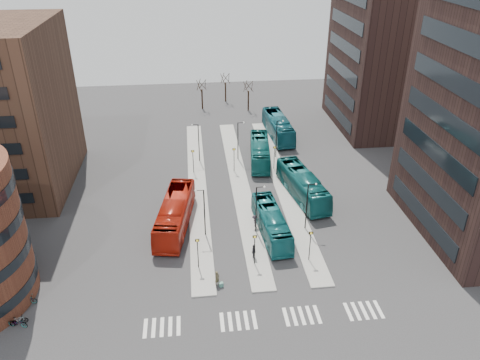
{
  "coord_description": "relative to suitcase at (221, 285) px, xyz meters",
  "views": [
    {
      "loc": [
        -4.34,
        -27.67,
        32.05
      ],
      "look_at": [
        1.16,
        22.05,
        5.0
      ],
      "focal_mm": 35.0,
      "sensor_mm": 36.0,
      "label": 1
    }
  ],
  "objects": [
    {
      "name": "traveller",
      "position": [
        -0.38,
        0.33,
        0.58
      ],
      "size": [
        0.72,
        0.71,
        1.67
      ],
      "primitive_type": "imported",
      "rotation": [
        0.0,
        0.0,
        0.76
      ],
      "color": "#4B442D",
      "rests_on": "ground"
    },
    {
      "name": "island_mid",
      "position": [
        4.22,
        21.14,
        -0.17
      ],
      "size": [
        2.5,
        45.0,
        0.15
      ],
      "primitive_type": "cube",
      "color": "gray",
      "rests_on": "ground"
    },
    {
      "name": "commuter_a",
      "position": [
        -4.63,
        7.45,
        0.54
      ],
      "size": [
        0.87,
        0.74,
        1.58
      ],
      "primitive_type": "imported",
      "rotation": [
        0.0,
        0.0,
        3.34
      ],
      "color": "black",
      "rests_on": "ground"
    },
    {
      "name": "tower_far",
      "position": [
        34.19,
        41.14,
        14.75
      ],
      "size": [
        20.12,
        20.0,
        30.0
      ],
      "color": "black",
      "rests_on": "ground"
    },
    {
      "name": "island_left",
      "position": [
        -1.78,
        21.14,
        -0.17
      ],
      "size": [
        2.5,
        45.0,
        0.15
      ],
      "primitive_type": "cube",
      "color": "gray",
      "rests_on": "ground"
    },
    {
      "name": "bicycle_far",
      "position": [
        -18.78,
        -0.4,
        0.23
      ],
      "size": [
        1.84,
        0.65,
        0.96
      ],
      "primitive_type": "imported",
      "rotation": [
        0.0,
        0.0,
        1.56
      ],
      "color": "gray",
      "rests_on": "ground"
    },
    {
      "name": "commuter_c",
      "position": [
        4.81,
        10.08,
        0.63
      ],
      "size": [
        0.69,
        1.15,
        1.75
      ],
      "primitive_type": "imported",
      "rotation": [
        0.0,
        0.0,
        4.68
      ],
      "color": "black",
      "rests_on": "ground"
    },
    {
      "name": "lamp_posts",
      "position": [
        4.85,
        19.14,
        3.33
      ],
      "size": [
        14.04,
        20.24,
        6.12
      ],
      "color": "black",
      "rests_on": "ground"
    },
    {
      "name": "bicycle_near",
      "position": [
        -18.78,
        -3.38,
        0.24
      ],
      "size": [
        1.96,
        1.09,
        0.98
      ],
      "primitive_type": "imported",
      "rotation": [
        0.0,
        0.0,
        1.32
      ],
      "color": "gray",
      "rests_on": "ground"
    },
    {
      "name": "teal_bus_c",
      "position": [
        12.19,
        16.85,
        1.51
      ],
      "size": [
        5.03,
        12.91,
        3.51
      ],
      "primitive_type": "imported",
      "rotation": [
        0.0,
        0.0,
        0.17
      ],
      "color": "#12585A",
      "rests_on": "ground"
    },
    {
      "name": "crosswalk_stripes",
      "position": [
        3.97,
        -4.86,
        -0.24
      ],
      "size": [
        22.35,
        2.4,
        0.01
      ],
      "color": "silver",
      "rests_on": "ground"
    },
    {
      "name": "commuter_b",
      "position": [
        3.9,
        4.15,
        0.68
      ],
      "size": [
        0.65,
        1.15,
        1.85
      ],
      "primitive_type": "imported",
      "rotation": [
        0.0,
        0.0,
        1.37
      ],
      "color": "black",
      "rests_on": "ground"
    },
    {
      "name": "bare_trees",
      "position": [
        4.88,
        53.81,
        2.48
      ],
      "size": [
        10.97,
        8.14,
        5.9
      ],
      "color": "black",
      "rests_on": "ground"
    },
    {
      "name": "bicycle_mid",
      "position": [
        -18.78,
        -3.07,
        0.23
      ],
      "size": [
        1.65,
        0.83,
        0.96
      ],
      "primitive_type": "imported",
      "rotation": [
        0.0,
        0.0,
        1.82
      ],
      "color": "gray",
      "rests_on": "ground"
    },
    {
      "name": "suitcase",
      "position": [
        0.0,
        0.0,
        0.0
      ],
      "size": [
        0.48,
        0.43,
        0.5
      ],
      "primitive_type": "cube",
      "rotation": [
        0.0,
        0.0,
        0.35
      ],
      "color": "navy",
      "rests_on": "ground"
    },
    {
      "name": "sign_poles",
      "position": [
        3.82,
        14.14,
        2.16
      ],
      "size": [
        12.45,
        22.12,
        3.65
      ],
      "color": "black",
      "rests_on": "ground"
    },
    {
      "name": "teal_bus_a",
      "position": [
        6.57,
        8.7,
        1.28
      ],
      "size": [
        3.38,
        11.12,
        3.05
      ],
      "primitive_type": "imported",
      "rotation": [
        0.0,
        0.0,
        0.08
      ],
      "color": "#145F64",
      "rests_on": "ground"
    },
    {
      "name": "island_right",
      "position": [
        10.22,
        21.14,
        -0.17
      ],
      "size": [
        2.5,
        45.0,
        0.15
      ],
      "primitive_type": "cube",
      "color": "gray",
      "rests_on": "ground"
    },
    {
      "name": "teal_bus_b",
      "position": [
        8.12,
        28.3,
        1.39
      ],
      "size": [
        4.1,
        12.0,
        3.27
      ],
      "primitive_type": "imported",
      "rotation": [
        0.0,
        0.0,
        -0.12
      ],
      "color": "#125E5C",
      "rests_on": "ground"
    },
    {
      "name": "ground",
      "position": [
        2.22,
        -8.86,
        -0.25
      ],
      "size": [
        160.0,
        160.0,
        0.0
      ],
      "primitive_type": "plane",
      "color": "#2B2B2D",
      "rests_on": "ground"
    },
    {
      "name": "teal_bus_d",
      "position": [
        12.69,
        37.64,
        1.55
      ],
      "size": [
        3.71,
        13.06,
        3.6
      ],
      "primitive_type": "imported",
      "rotation": [
        0.0,
        0.0,
        0.05
      ],
      "color": "#145664",
      "rests_on": "ground"
    },
    {
      "name": "red_bus",
      "position": [
        -4.67,
        11.5,
        1.56
      ],
      "size": [
        5.11,
        13.29,
        3.61
      ],
      "primitive_type": "imported",
      "rotation": [
        0.0,
        0.0,
        -0.16
      ],
      "color": "#AD1D0D",
      "rests_on": "ground"
    }
  ]
}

